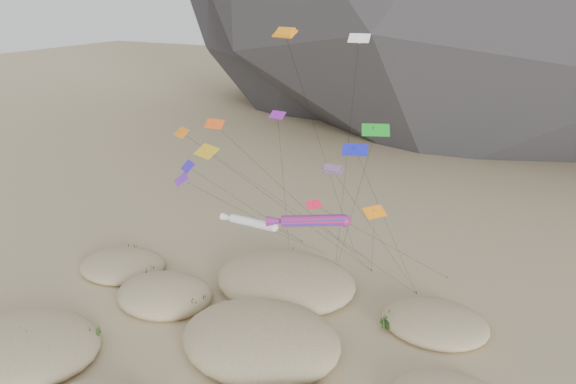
% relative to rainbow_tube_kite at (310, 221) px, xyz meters
% --- Properties ---
extents(ground, '(500.00, 500.00, 0.00)m').
position_rel_rainbow_tube_kite_xyz_m(ground, '(-4.07, -8.38, -12.24)').
color(ground, '#CCB789').
rests_on(ground, ground).
extents(dunes, '(52.28, 38.26, 4.08)m').
position_rel_rainbow_tube_kite_xyz_m(dunes, '(-6.54, -3.96, -11.52)').
color(dunes, '#CCB789').
rests_on(dunes, ground).
extents(dune_grass, '(42.90, 30.48, 1.48)m').
position_rel_rainbow_tube_kite_xyz_m(dune_grass, '(-4.89, -4.69, -11.40)').
color(dune_grass, black).
rests_on(dune_grass, ground).
extents(kite_stakes, '(20.01, 6.59, 0.30)m').
position_rel_rainbow_tube_kite_xyz_m(kite_stakes, '(-1.81, 14.95, -12.09)').
color(kite_stakes, '#3F2D1E').
rests_on(kite_stakes, ground).
extents(rainbow_tube_kite, '(7.88, 19.67, 13.13)m').
position_rel_rainbow_tube_kite_xyz_m(rainbow_tube_kite, '(0.00, 0.00, 0.00)').
color(rainbow_tube_kite, '#FF1A26').
rests_on(rainbow_tube_kite, ground).
extents(white_tube_kite, '(7.27, 17.92, 11.32)m').
position_rel_rainbow_tube_kite_xyz_m(white_tube_kite, '(-6.81, 0.41, -1.64)').
color(white_tube_kite, white).
rests_on(white_tube_kite, ground).
extents(orange_parafoil, '(3.19, 16.94, 29.28)m').
position_rel_rainbow_tube_kite_xyz_m(orange_parafoil, '(-4.19, 3.23, 16.13)').
color(orange_parafoil, orange).
rests_on(orange_parafoil, ground).
extents(multi_parafoil, '(6.03, 12.76, 16.95)m').
position_rel_rainbow_tube_kite_xyz_m(multi_parafoil, '(0.90, 3.20, 4.07)').
color(multi_parafoil, red).
rests_on(multi_parafoil, ground).
extents(delta_kites, '(28.23, 20.08, 28.53)m').
position_rel_rainbow_tube_kite_xyz_m(delta_kites, '(-5.74, 3.18, 5.03)').
color(delta_kites, purple).
rests_on(delta_kites, ground).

